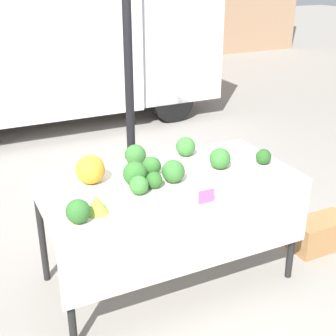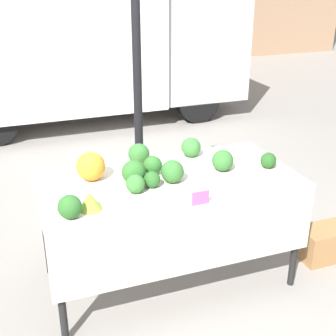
{
  "view_description": "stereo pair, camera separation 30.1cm",
  "coord_description": "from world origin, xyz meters",
  "px_view_note": "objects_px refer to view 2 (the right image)",
  "views": [
    {
      "loc": [
        -1.32,
        -2.72,
        2.26
      ],
      "look_at": [
        0.0,
        0.0,
        0.94
      ],
      "focal_mm": 50.0,
      "sensor_mm": 36.0,
      "label": 1
    },
    {
      "loc": [
        -1.04,
        -2.84,
        2.26
      ],
      "look_at": [
        0.0,
        0.0,
        0.94
      ],
      "focal_mm": 50.0,
      "sensor_mm": 36.0,
      "label": 2
    }
  ],
  "objects_px": {
    "parked_truck": "(78,24)",
    "orange_cauliflower": "(91,166)",
    "price_sign": "(200,198)",
    "produce_crate": "(329,242)"
  },
  "relations": [
    {
      "from": "parked_truck",
      "to": "produce_crate",
      "type": "height_order",
      "value": "parked_truck"
    },
    {
      "from": "orange_cauliflower",
      "to": "price_sign",
      "type": "relative_size",
      "value": 1.75
    },
    {
      "from": "price_sign",
      "to": "produce_crate",
      "type": "xyz_separation_m",
      "value": [
        1.31,
        0.27,
        -0.77
      ]
    },
    {
      "from": "orange_cauliflower",
      "to": "produce_crate",
      "type": "distance_m",
      "value": 2.08
    },
    {
      "from": "produce_crate",
      "to": "price_sign",
      "type": "bearing_deg",
      "value": -168.54
    },
    {
      "from": "price_sign",
      "to": "orange_cauliflower",
      "type": "bearing_deg",
      "value": 133.08
    },
    {
      "from": "parked_truck",
      "to": "orange_cauliflower",
      "type": "bearing_deg",
      "value": -99.39
    },
    {
      "from": "orange_cauliflower",
      "to": "price_sign",
      "type": "height_order",
      "value": "orange_cauliflower"
    },
    {
      "from": "price_sign",
      "to": "produce_crate",
      "type": "relative_size",
      "value": 0.23
    },
    {
      "from": "parked_truck",
      "to": "orange_cauliflower",
      "type": "relative_size",
      "value": 22.26
    }
  ]
}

